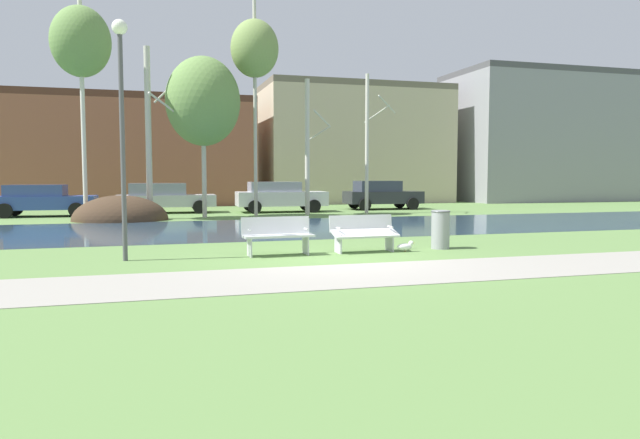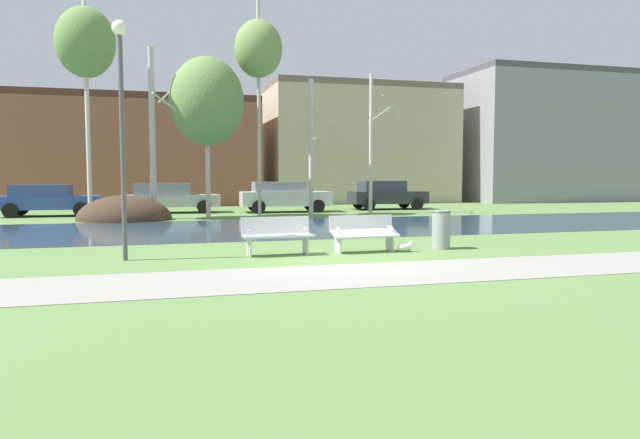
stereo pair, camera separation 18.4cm
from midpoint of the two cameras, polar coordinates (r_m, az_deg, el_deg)
ground_plane at (r=22.27m, az=-5.82°, el=-0.36°), size 120.00×120.00×0.00m
paved_path_strip at (r=10.77m, az=4.94°, el=-5.36°), size 60.00×2.45×0.01m
river_band at (r=20.17m, az=-4.80°, el=-0.83°), size 80.00×7.91×0.01m
soil_mound at (r=24.95m, az=-18.39°, el=-0.06°), size 3.77×3.02×2.03m
bench_left at (r=13.28m, az=-3.81°, el=-1.48°), size 1.61×0.60×0.87m
bench_right at (r=13.85m, az=4.68°, el=-1.25°), size 1.61×0.60×0.87m
trash_bin at (r=14.71m, az=12.13°, el=-0.91°), size 0.48×0.48×0.95m
seagull at (r=13.99m, az=8.76°, el=-2.63°), size 0.45×0.17×0.26m
streetlamp at (r=13.12m, az=-18.50°, el=11.04°), size 0.32×0.32×5.05m
birch_far_left at (r=25.96m, az=-21.81°, el=15.73°), size 2.33×2.33×9.13m
birch_left at (r=25.31m, az=-15.79°, el=8.30°), size 1.63×2.73×7.09m
birch_center_left at (r=25.80m, az=-10.82°, el=11.26°), size 3.16×3.16×6.87m
birch_center at (r=26.83m, az=-5.85°, el=16.21°), size 2.11×2.11×9.48m
birch_center_right at (r=26.95m, az=-0.61°, el=7.20°), size 1.20×2.16×6.21m
birch_right at (r=27.98m, az=5.30°, el=7.59°), size 1.53×2.53×6.61m
parked_van_nearest_blue at (r=28.55m, az=-24.95°, el=1.79°), size 4.34×2.04×1.41m
parked_sedan_second_silver at (r=29.15m, az=-14.49°, el=2.13°), size 4.74×2.17×1.44m
parked_hatch_third_white at (r=28.93m, az=-3.40°, el=2.31°), size 4.47×2.12×1.50m
parked_wagon_fourth_dark at (r=31.45m, az=6.62°, el=2.46°), size 4.09×2.18×1.53m
building_brick_low at (r=37.93m, az=-17.20°, el=6.37°), size 14.44×6.24×6.58m
building_beige_block at (r=40.43m, az=3.80°, el=7.33°), size 12.41×6.77×7.86m
building_grey_warehouse at (r=45.75m, az=21.72°, el=7.47°), size 13.65×7.10×9.12m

